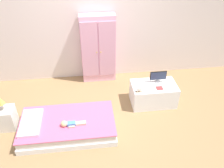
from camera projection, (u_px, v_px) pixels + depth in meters
ground_plane at (98, 124)px, 4.04m from camera, size 10.00×10.00×0.02m
back_wall at (90, 16)px, 4.51m from camera, size 6.40×0.05×2.70m
bed at (68, 126)px, 3.83m from camera, size 1.54×0.85×0.24m
pillow at (31, 122)px, 3.69m from camera, size 0.32×0.61×0.05m
doll at (69, 124)px, 3.65m from camera, size 0.39×0.14×0.10m
nightstand at (7, 118)px, 3.87m from camera, size 0.29×0.29×0.39m
table_lamp at (0, 101)px, 3.65m from camera, size 0.12×0.12×0.25m
wardrobe at (98, 49)px, 4.75m from camera, size 0.70×0.28×1.44m
tv_stand at (153, 94)px, 4.39m from camera, size 0.83×0.50×0.41m
tv_monitor at (158, 76)px, 4.26m from camera, size 0.31×0.10×0.23m
rocking_horse_toy at (139, 89)px, 4.07m from camera, size 0.11×0.04×0.13m
book_red at (159, 88)px, 4.18m from camera, size 0.11×0.10×0.01m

